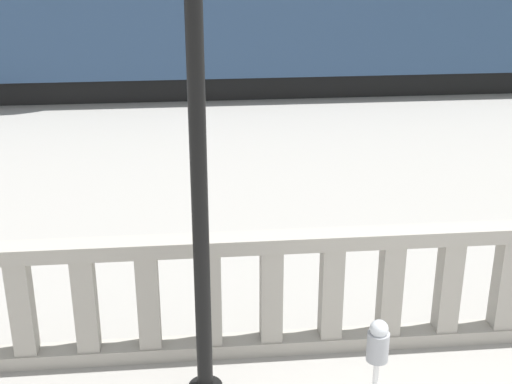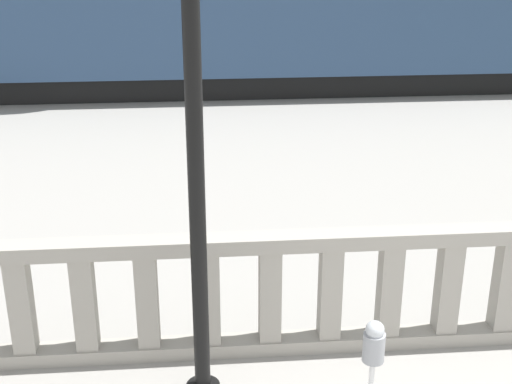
# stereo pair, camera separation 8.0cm
# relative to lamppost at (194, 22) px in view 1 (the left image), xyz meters

# --- Properties ---
(balustrade) EXTENTS (14.23, 0.24, 1.22)m
(balustrade) POSITION_rel_lamppost_xyz_m (1.78, 0.75, -2.61)
(balustrade) COLOR #9E998E
(balustrade) RESTS_ON ground
(lamppost) EXTENTS (0.39, 0.39, 5.26)m
(lamppost) POSITION_rel_lamppost_xyz_m (0.00, 0.00, 0.00)
(lamppost) COLOR black
(lamppost) RESTS_ON ground
(parking_meter) EXTENTS (0.16, 0.16, 1.29)m
(parking_meter) POSITION_rel_lamppost_xyz_m (1.21, -0.87, -2.20)
(parking_meter) COLOR silver
(parking_meter) RESTS_ON ground
(train_near) EXTENTS (26.75, 2.84, 3.97)m
(train_near) POSITION_rel_lamppost_xyz_m (-3.43, 11.61, -1.45)
(train_near) COLOR black
(train_near) RESTS_ON ground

